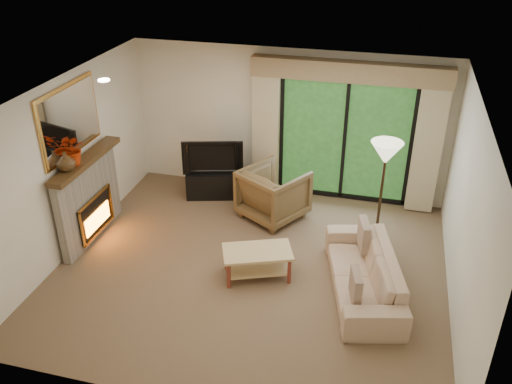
% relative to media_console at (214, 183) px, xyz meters
% --- Properties ---
extents(floor, '(5.50, 5.50, 0.00)m').
position_rel_media_console_xyz_m(floor, '(1.21, -1.95, -0.24)').
color(floor, brown).
rests_on(floor, ground).
extents(ceiling, '(5.50, 5.50, 0.00)m').
position_rel_media_console_xyz_m(ceiling, '(1.21, -1.95, 2.36)').
color(ceiling, silver).
rests_on(ceiling, ground).
extents(wall_back, '(5.00, 0.00, 5.00)m').
position_rel_media_console_xyz_m(wall_back, '(1.21, 0.55, 1.06)').
color(wall_back, silver).
rests_on(wall_back, ground).
extents(wall_front, '(5.00, 0.00, 5.00)m').
position_rel_media_console_xyz_m(wall_front, '(1.21, -4.45, 1.06)').
color(wall_front, silver).
rests_on(wall_front, ground).
extents(wall_left, '(0.00, 5.00, 5.00)m').
position_rel_media_console_xyz_m(wall_left, '(-1.54, -1.95, 1.06)').
color(wall_left, silver).
rests_on(wall_left, ground).
extents(wall_right, '(0.00, 5.00, 5.00)m').
position_rel_media_console_xyz_m(wall_right, '(3.96, -1.95, 1.06)').
color(wall_right, silver).
rests_on(wall_right, ground).
extents(fireplace, '(0.24, 1.70, 1.37)m').
position_rel_media_console_xyz_m(fireplace, '(-1.42, -1.75, 0.44)').
color(fireplace, gray).
rests_on(fireplace, floor).
extents(mirror, '(0.07, 1.45, 1.02)m').
position_rel_media_console_xyz_m(mirror, '(-1.51, -1.75, 1.71)').
color(mirror, gold).
rests_on(mirror, wall_left).
extents(sliding_door, '(2.26, 0.10, 2.16)m').
position_rel_media_console_xyz_m(sliding_door, '(2.21, 0.50, 0.86)').
color(sliding_door, black).
rests_on(sliding_door, floor).
extents(curtain_left, '(0.45, 0.18, 2.35)m').
position_rel_media_console_xyz_m(curtain_left, '(0.86, 0.39, 0.96)').
color(curtain_left, tan).
rests_on(curtain_left, floor).
extents(curtain_right, '(0.45, 0.18, 2.35)m').
position_rel_media_console_xyz_m(curtain_right, '(3.56, 0.39, 0.96)').
color(curtain_right, tan).
rests_on(curtain_right, floor).
extents(cornice, '(3.20, 0.24, 0.32)m').
position_rel_media_console_xyz_m(cornice, '(2.21, 0.41, 2.08)').
color(cornice, '#967A55').
rests_on(cornice, wall_back).
extents(media_console, '(1.05, 0.68, 0.49)m').
position_rel_media_console_xyz_m(media_console, '(0.00, 0.00, 0.00)').
color(media_console, black).
rests_on(media_console, floor).
extents(tv, '(1.05, 0.42, 0.61)m').
position_rel_media_console_xyz_m(tv, '(0.00, 0.00, 0.55)').
color(tv, black).
rests_on(tv, media_console).
extents(armchair, '(1.29, 1.30, 0.87)m').
position_rel_media_console_xyz_m(armchair, '(1.19, -0.45, 0.19)').
color(armchair, brown).
rests_on(armchair, floor).
extents(sofa, '(1.28, 2.19, 0.60)m').
position_rel_media_console_xyz_m(sofa, '(2.81, -2.06, 0.06)').
color(sofa, tan).
rests_on(sofa, floor).
extents(pillow_near, '(0.19, 0.40, 0.39)m').
position_rel_media_console_xyz_m(pillow_near, '(2.74, -2.65, 0.27)').
color(pillow_near, '#523924').
rests_on(pillow_near, sofa).
extents(pillow_far, '(0.21, 0.44, 0.42)m').
position_rel_media_console_xyz_m(pillow_far, '(2.74, -1.47, 0.28)').
color(pillow_far, '#523924').
rests_on(pillow_far, sofa).
extents(coffee_table, '(1.08, 0.84, 0.43)m').
position_rel_media_console_xyz_m(coffee_table, '(1.34, -2.10, -0.03)').
color(coffee_table, tan).
rests_on(coffee_table, floor).
extents(floor_lamp, '(0.49, 0.49, 1.72)m').
position_rel_media_console_xyz_m(floor_lamp, '(2.91, -0.88, 0.62)').
color(floor_lamp, '#FFF5C6').
rests_on(floor_lamp, floor).
extents(vase, '(0.34, 0.34, 0.28)m').
position_rel_media_console_xyz_m(vase, '(-1.40, -2.17, 1.27)').
color(vase, '#442E17').
rests_on(vase, fireplace).
extents(branches, '(0.44, 0.39, 0.46)m').
position_rel_media_console_xyz_m(branches, '(-1.40, -1.97, 1.36)').
color(branches, '#B02A06').
rests_on(branches, fireplace).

